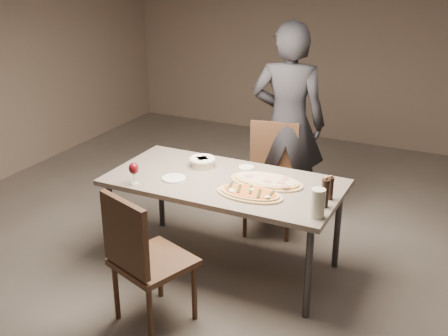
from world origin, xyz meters
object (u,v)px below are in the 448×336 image
at_px(carafe, 318,203).
at_px(chair_far, 272,171).
at_px(bread_basket, 202,161).
at_px(diner, 288,124).
at_px(ham_pizza, 266,181).
at_px(pepper_mill_left, 325,193).
at_px(chair_near, 142,255).
at_px(dining_table, 224,187).
at_px(zucchini_pizza, 249,193).

distance_m(carafe, chair_far, 1.37).
relative_size(bread_basket, diner, 0.12).
xyz_separation_m(ham_pizza, pepper_mill_left, (0.52, -0.21, 0.09)).
bearing_deg(ham_pizza, carafe, -48.78).
height_order(bread_basket, carafe, carafe).
relative_size(pepper_mill_left, carafe, 1.13).
bearing_deg(diner, ham_pizza, 89.32).
bearing_deg(ham_pizza, diner, 88.49).
bearing_deg(chair_near, bread_basket, 116.74).
bearing_deg(bread_basket, dining_table, -32.92).
xyz_separation_m(bread_basket, chair_near, (0.14, -1.12, -0.24)).
relative_size(carafe, chair_far, 0.21).
bearing_deg(zucchini_pizza, chair_far, 92.26).
distance_m(chair_far, diner, 0.46).
xyz_separation_m(carafe, chair_near, (-0.97, -0.65, -0.30)).
bearing_deg(dining_table, zucchini_pizza, -30.81).
bearing_deg(dining_table, bread_basket, 147.08).
height_order(bread_basket, chair_far, chair_far).
distance_m(zucchini_pizza, bread_basket, 0.68).
xyz_separation_m(bread_basket, diner, (0.42, 0.87, 0.13)).
relative_size(bread_basket, carafe, 1.07).
height_order(bread_basket, chair_near, chair_near).
xyz_separation_m(bread_basket, pepper_mill_left, (1.12, -0.31, 0.06)).
relative_size(carafe, chair_near, 0.20).
distance_m(dining_table, carafe, 0.89).
bearing_deg(diner, chair_near, 70.69).
relative_size(chair_near, diner, 0.53).
height_order(pepper_mill_left, diner, diner).
bearing_deg(bread_basket, chair_far, 59.78).
bearing_deg(chair_far, pepper_mill_left, 115.42).
relative_size(dining_table, bread_basket, 8.41).
relative_size(dining_table, chair_far, 1.86).
relative_size(dining_table, ham_pizza, 3.13).
bearing_deg(bread_basket, diner, 64.39).
bearing_deg(pepper_mill_left, chair_far, 128.74).
relative_size(bread_basket, pepper_mill_left, 0.95).
bearing_deg(dining_table, diner, 82.94).
distance_m(chair_near, diner, 2.05).
distance_m(zucchini_pizza, chair_near, 0.90).
bearing_deg(carafe, dining_table, 160.74).
distance_m(zucchini_pizza, diner, 1.25).
bearing_deg(zucchini_pizza, bread_basket, 138.44).
bearing_deg(diner, zucchini_pizza, 85.87).
bearing_deg(chair_near, chair_far, 102.19).
xyz_separation_m(zucchini_pizza, bread_basket, (-0.58, 0.36, 0.03)).
bearing_deg(ham_pizza, chair_far, 95.67).
relative_size(dining_table, diner, 0.97).
distance_m(bread_basket, carafe, 1.22).
relative_size(dining_table, zucchini_pizza, 3.57).
bearing_deg(diner, pepper_mill_left, 109.26).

